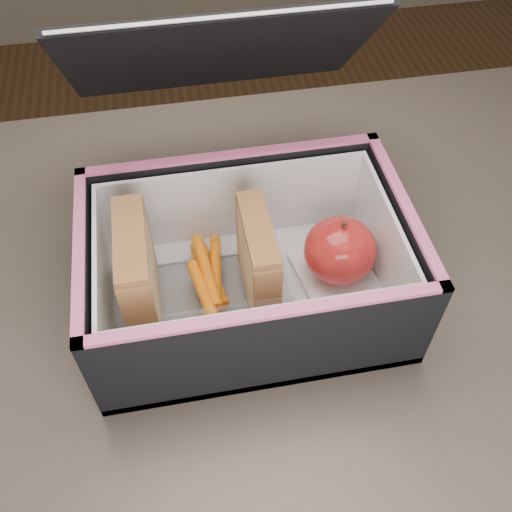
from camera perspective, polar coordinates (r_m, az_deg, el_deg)
The scene contains 8 objects.
kitchen_table at distance 0.70m, azimuth -0.73°, elevation -10.17°, with size 1.20×0.80×0.75m.
lunch_bag at distance 0.58m, azimuth -0.90°, elevation -0.14°, with size 0.32×0.35×0.28m.
plastic_tub at distance 0.59m, azimuth -5.51°, elevation -2.67°, with size 0.17×0.12×0.07m, color white, non-canonical shape.
sandwich_left at distance 0.57m, azimuth -11.64°, elevation -1.89°, with size 0.03×0.11×0.12m.
sandwich_right at distance 0.57m, azimuth 0.19°, elevation -0.52°, with size 0.03×0.10×0.11m.
carrot_sticks at distance 0.61m, azimuth -4.82°, elevation -2.19°, with size 0.04×0.15×0.03m.
paper_napkin at distance 0.64m, azimuth 7.76°, elevation -1.60°, with size 0.08×0.08×0.01m, color white.
red_apple at distance 0.61m, azimuth 8.39°, elevation 0.54°, with size 0.10×0.10×0.08m.
Camera 1 is at (-0.05, -0.34, 1.27)m, focal length 40.00 mm.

